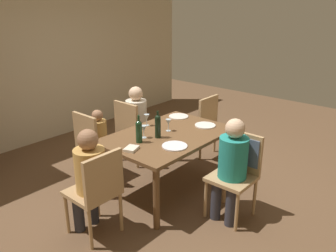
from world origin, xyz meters
TOP-DOWN VIEW (x-y plane):
  - ground_plane at (0.00, 0.00)m, footprint 10.00×10.00m
  - rear_room_partition at (0.00, 2.71)m, footprint 6.40×0.12m
  - dining_table at (0.00, 0.00)m, footprint 1.51×1.02m
  - chair_near at (0.12, -0.89)m, footprint 0.46×0.44m
  - chair_far_right at (0.25, 0.89)m, footprint 0.44×0.44m
  - chair_left_end at (-1.14, -0.09)m, footprint 0.44×0.44m
  - chair_far_left at (-0.43, 0.89)m, footprint 0.44×0.44m
  - chair_right_end at (1.14, 0.09)m, footprint 0.44×0.44m
  - person_woman_host at (-0.03, -0.89)m, footprint 0.35×0.30m
  - person_man_bearded at (0.37, 0.89)m, footprint 0.34×0.30m
  - person_man_guest at (-1.14, 0.03)m, footprint 0.30×0.34m
  - person_child_small at (-0.32, 0.89)m, footprint 0.25×0.22m
  - wine_bottle_tall_green at (-0.16, 0.01)m, footprint 0.07×0.07m
  - wine_bottle_dark_red at (-0.41, 0.07)m, footprint 0.07×0.07m
  - wine_glass_near_left at (0.08, 0.06)m, footprint 0.07×0.07m
  - wine_glass_centre at (-0.27, 0.13)m, footprint 0.07×0.07m
  - wine_glass_near_right at (0.05, 0.40)m, footprint 0.07×0.07m
  - dinner_plate_host at (-0.24, -0.30)m, footprint 0.28×0.28m
  - dinner_plate_guest_left at (0.58, 0.31)m, footprint 0.26×0.26m
  - dinner_plate_guest_right at (0.52, -0.17)m, footprint 0.26×0.26m
  - folded_napkin at (-0.61, -0.01)m, footprint 0.19×0.17m

SIDE VIEW (x-z plane):
  - ground_plane at x=0.00m, z-range 0.00..0.00m
  - chair_far_right at x=0.25m, z-range 0.07..0.99m
  - chair_left_end at x=-1.14m, z-range 0.07..0.99m
  - chair_far_left at x=-0.43m, z-range 0.07..0.99m
  - chair_right_end at x=1.14m, z-range 0.07..0.99m
  - person_child_small at x=-0.32m, z-range 0.09..1.03m
  - chair_near at x=0.12m, z-range 0.13..1.05m
  - person_man_bearded at x=0.37m, z-range 0.09..1.20m
  - person_man_guest at x=-1.14m, z-range 0.09..1.20m
  - dining_table at x=0.00m, z-range 0.28..1.02m
  - person_woman_host at x=-0.03m, z-range 0.09..1.21m
  - dinner_plate_host at x=-0.24m, z-range 0.74..0.75m
  - dinner_plate_guest_left at x=0.58m, z-range 0.74..0.75m
  - dinner_plate_guest_right at x=0.52m, z-range 0.74..0.75m
  - folded_napkin at x=-0.61m, z-range 0.74..0.77m
  - wine_glass_near_left at x=0.08m, z-range 0.77..0.92m
  - wine_glass_centre at x=-0.27m, z-range 0.77..0.92m
  - wine_glass_near_right at x=0.05m, z-range 0.77..0.92m
  - wine_bottle_dark_red at x=-0.41m, z-range 0.72..1.03m
  - wine_bottle_tall_green at x=-0.16m, z-range 0.73..1.05m
  - rear_room_partition at x=0.00m, z-range 0.00..2.70m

